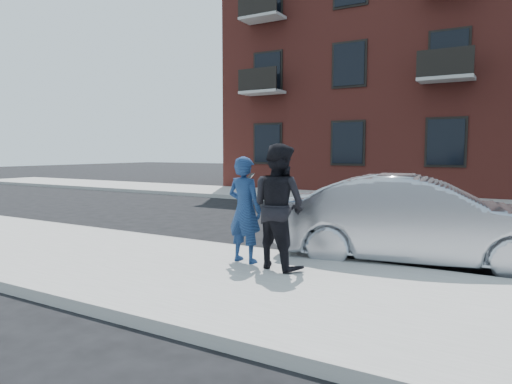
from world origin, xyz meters
The scene contains 9 objects.
ground centered at (0.00, 0.00, 0.00)m, with size 100.00×100.00×0.00m, color black.
near_sidewalk centered at (0.00, -0.25, 0.07)m, with size 50.00×3.50×0.15m, color gray.
near_curb centered at (0.00, 1.55, 0.07)m, with size 50.00×0.10×0.15m, color #999691.
far_sidewalk centered at (0.00, 11.25, 0.07)m, with size 50.00×3.50×0.15m, color gray.
far_curb centered at (0.00, 9.45, 0.07)m, with size 50.00×0.10×0.15m, color #999691.
apartment_building centered at (2.00, 18.00, 6.16)m, with size 24.30×10.30×12.30m.
silver_sedan centered at (1.19, 2.30, 0.74)m, with size 1.57×4.50×1.48m, color #999BA3.
man_hoodie centered at (-1.09, 0.58, 0.97)m, with size 0.64×0.52×1.65m.
man_peacoat centered at (-0.47, 0.53, 1.07)m, with size 1.05×0.91×1.84m.
Camera 1 is at (2.60, -5.40, 1.89)m, focal length 32.00 mm.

